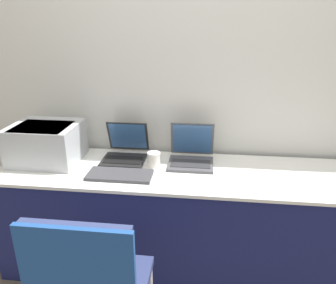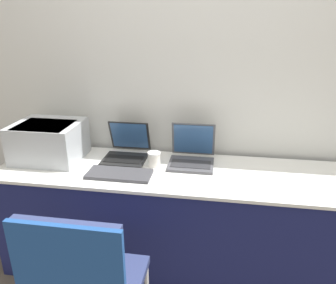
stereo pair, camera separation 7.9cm
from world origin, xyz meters
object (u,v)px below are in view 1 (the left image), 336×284
laptop_left (125,151)px  laptop_right (191,155)px  coffee_cup (154,159)px  printer (46,142)px  external_keyboard (120,175)px

laptop_left → laptop_right: 0.45m
laptop_left → coffee_cup: 0.24m
printer → coffee_cup: bearing=-0.5°
printer → coffee_cup: (0.73, -0.01, -0.09)m
laptop_right → external_keyboard: bearing=-148.2°
laptop_left → external_keyboard: laptop_left is taller
external_keyboard → coffee_cup: 0.26m
laptop_left → coffee_cup: laptop_left is taller
external_keyboard → laptop_left: bearing=96.5°
printer → coffee_cup: size_ratio=4.54×
printer → external_keyboard: size_ratio=1.09×
printer → coffee_cup: 0.73m
coffee_cup → printer: bearing=179.5°
external_keyboard → coffee_cup: size_ratio=4.16×
printer → laptop_left: 0.53m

